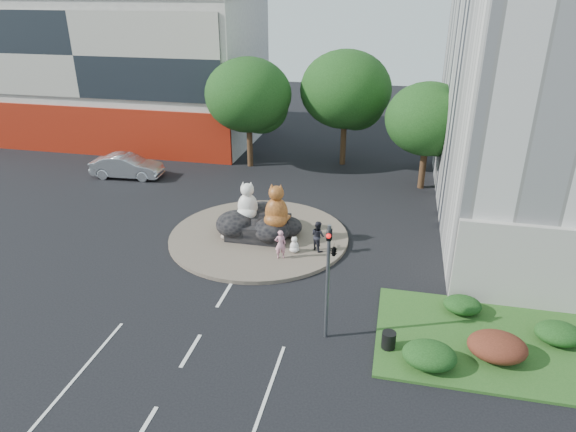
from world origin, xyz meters
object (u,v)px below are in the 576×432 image
object	(u,v)px
cat_tabby	(276,205)
kitten_calico	(225,231)
kitten_white	(294,244)
cat_white	(248,200)
litter_bin	(389,340)
pedestrian_pink	(280,244)
pedestrian_dark	(318,236)
parked_car	(127,166)

from	to	relation	value
cat_tabby	kitten_calico	world-z (taller)	cat_tabby
kitten_calico	kitten_white	bearing A→B (deg)	37.55
cat_white	litter_bin	xyz separation A→B (m)	(8.15, -8.46, -1.71)
cat_tabby	pedestrian_pink	world-z (taller)	cat_tabby
pedestrian_dark	parked_car	distance (m)	17.80
cat_white	kitten_white	xyz separation A→B (m)	(3.00, -1.71, -1.53)
kitten_calico	parked_car	size ratio (longest dim) A/B	0.17
cat_white	pedestrian_pink	world-z (taller)	cat_white
cat_tabby	pedestrian_dark	xyz separation A→B (m)	(2.37, -0.62, -1.28)
cat_white	cat_tabby	bearing A→B (deg)	-28.96
cat_tabby	pedestrian_pink	xyz separation A→B (m)	(0.65, -1.90, -1.32)
litter_bin	kitten_calico	bearing A→B (deg)	141.18
pedestrian_pink	pedestrian_dark	xyz separation A→B (m)	(1.72, 1.28, 0.04)
parked_car	pedestrian_pink	bearing A→B (deg)	-129.19
kitten_calico	cat_white	bearing A→B (deg)	92.62
parked_car	kitten_calico	bearing A→B (deg)	-132.76
kitten_calico	kitten_white	distance (m)	4.08
kitten_white	cat_tabby	bearing A→B (deg)	120.36
cat_white	parked_car	size ratio (longest dim) A/B	0.42
pedestrian_pink	pedestrian_dark	bearing A→B (deg)	-163.23
pedestrian_dark	parked_car	xyz separation A→B (m)	(-15.60, 8.57, -0.17)
pedestrian_pink	pedestrian_dark	distance (m)	2.14
kitten_white	parked_car	distance (m)	17.04
cat_tabby	kitten_calico	size ratio (longest dim) A/B	2.68
cat_tabby	pedestrian_pink	size ratio (longest dim) A/B	1.53
pedestrian_dark	pedestrian_pink	bearing A→B (deg)	79.49
parked_car	kitten_white	bearing A→B (deg)	-125.88
kitten_white	litter_bin	size ratio (longest dim) A/B	1.30
cat_white	pedestrian_dark	bearing A→B (deg)	-26.37
kitten_calico	pedestrian_dark	size ratio (longest dim) A/B	0.55
parked_car	litter_bin	size ratio (longest dim) A/B	7.50
litter_bin	cat_white	bearing A→B (deg)	133.94
kitten_calico	litter_bin	distance (m)	11.78
kitten_calico	kitten_white	world-z (taller)	kitten_white
kitten_calico	pedestrian_pink	world-z (taller)	pedestrian_pink
kitten_white	pedestrian_dark	xyz separation A→B (m)	(1.16, 0.47, 0.37)
cat_tabby	kitten_calico	xyz separation A→B (m)	(-2.82, -0.45, -1.65)
cat_white	kitten_calico	xyz separation A→B (m)	(-1.03, -1.07, -1.53)
cat_white	cat_tabby	distance (m)	1.90
pedestrian_pink	litter_bin	xyz separation A→B (m)	(5.70, -5.94, -0.52)
cat_white	pedestrian_dark	size ratio (longest dim) A/B	1.31
kitten_calico	pedestrian_dark	bearing A→B (deg)	44.68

